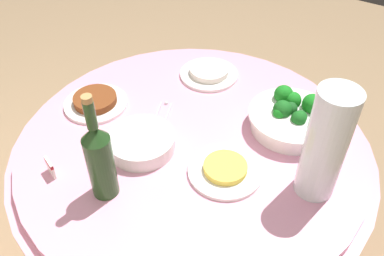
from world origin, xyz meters
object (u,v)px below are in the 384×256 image
plate_stack (141,142)px  decorative_fruit_vase (324,150)px  wine_bottle (100,159)px  serving_tongs (161,116)px  broccoli_bowl (292,117)px  food_plate_fried_egg (225,170)px  food_plate_stir_fry (95,101)px  food_plate_rice (209,73)px  label_placard_front (50,167)px

plate_stack → decorative_fruit_vase: size_ratio=0.62×
wine_bottle → serving_tongs: (0.06, -0.34, -0.12)m
decorative_fruit_vase → serving_tongs: decorative_fruit_vase is taller
broccoli_bowl → serving_tongs: (0.39, 0.19, -0.04)m
plate_stack → serving_tongs: (0.04, -0.15, -0.02)m
food_plate_fried_egg → broccoli_bowl: bearing=-105.6°
food_plate_stir_fry → plate_stack: bearing=162.6°
plate_stack → food_plate_fried_egg: plate_stack is taller
decorative_fruit_vase → food_plate_stir_fry: size_ratio=1.55×
wine_bottle → decorative_fruit_vase: decorative_fruit_vase is taller
food_plate_rice → plate_stack: bearing=93.1°
wine_bottle → food_plate_rice: wine_bottle is taller
food_plate_fried_egg → serving_tongs: bearing=-18.6°
broccoli_bowl → plate_stack: broccoli_bowl is taller
food_plate_stir_fry → broccoli_bowl: bearing=-157.3°
food_plate_stir_fry → serving_tongs: bearing=-163.4°
decorative_fruit_vase → food_plate_stir_fry: bearing=3.7°
broccoli_bowl → label_placard_front: size_ratio=5.09×
decorative_fruit_vase → food_plate_rice: 0.63m
food_plate_rice → food_plate_fried_egg: 0.50m
broccoli_bowl → serving_tongs: 0.43m
wine_bottle → plate_stack: bearing=-83.8°
food_plate_stir_fry → label_placard_front: bearing=109.8°
wine_bottle → label_placard_front: bearing=12.0°
broccoli_bowl → decorative_fruit_vase: decorative_fruit_vase is taller
food_plate_rice → food_plate_fried_egg: size_ratio=1.00×
food_plate_rice → food_plate_stir_fry: bearing=56.5°
broccoli_bowl → food_plate_stir_fry: (0.62, 0.26, -0.03)m
decorative_fruit_vase → plate_stack: bearing=14.8°
serving_tongs → plate_stack: bearing=103.0°
wine_bottle → food_plate_stir_fry: size_ratio=1.53×
broccoli_bowl → decorative_fruit_vase: bearing=127.0°
wine_bottle → label_placard_front: 0.20m
broccoli_bowl → plate_stack: bearing=44.3°
wine_bottle → decorative_fruit_vase: 0.58m
broccoli_bowl → label_placard_front: bearing=48.4°
food_plate_fried_egg → label_placard_front: (0.42, 0.28, 0.02)m
plate_stack → serving_tongs: bearing=-77.0°
label_placard_front → food_plate_rice: bearing=-100.9°
food_plate_fried_egg → label_placard_front: size_ratio=4.00×
wine_bottle → food_plate_stir_fry: bearing=-43.5°
food_plate_fried_egg → food_plate_rice: bearing=-53.7°
serving_tongs → food_plate_stir_fry: 0.24m
food_plate_rice → food_plate_stir_fry: 0.44m
wine_bottle → decorative_fruit_vase: bearing=-146.4°
decorative_fruit_vase → food_plate_fried_egg: bearing=19.3°
plate_stack → food_plate_stir_fry: bearing=-17.4°
plate_stack → decorative_fruit_vase: decorative_fruit_vase is taller
plate_stack → decorative_fruit_vase: bearing=-165.2°
food_plate_fried_egg → food_plate_stir_fry: bearing=-3.5°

